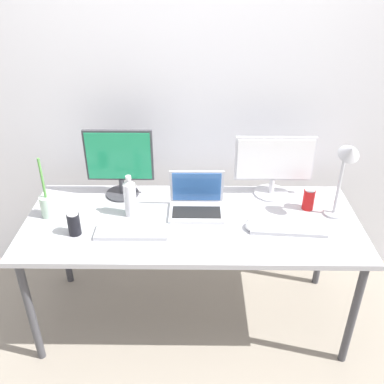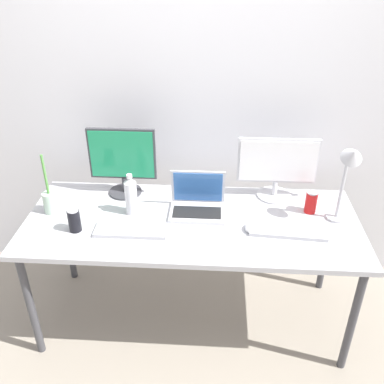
% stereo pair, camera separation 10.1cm
% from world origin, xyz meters
% --- Properties ---
extents(ground_plane, '(16.00, 16.00, 0.00)m').
position_xyz_m(ground_plane, '(0.00, 0.00, 0.00)').
color(ground_plane, gray).
extents(wall_back, '(7.00, 0.08, 2.60)m').
position_xyz_m(wall_back, '(0.00, 0.59, 1.30)').
color(wall_back, silver).
rests_on(wall_back, ground).
extents(work_desk, '(1.85, 0.76, 0.74)m').
position_xyz_m(work_desk, '(0.00, 0.00, 0.68)').
color(work_desk, '#424247').
rests_on(work_desk, ground).
extents(monitor_left, '(0.40, 0.20, 0.42)m').
position_xyz_m(monitor_left, '(-0.43, 0.27, 0.96)').
color(monitor_left, '#38383D').
rests_on(monitor_left, work_desk).
extents(monitor_center, '(0.46, 0.21, 0.38)m').
position_xyz_m(monitor_center, '(0.48, 0.29, 0.94)').
color(monitor_center, silver).
rests_on(monitor_center, work_desk).
extents(laptop_silver, '(0.31, 0.22, 0.24)m').
position_xyz_m(laptop_silver, '(0.02, 0.10, 0.80)').
color(laptop_silver, silver).
rests_on(laptop_silver, work_desk).
extents(keyboard_main, '(0.38, 0.14, 0.02)m').
position_xyz_m(keyboard_main, '(-0.32, -0.13, 0.75)').
color(keyboard_main, '#B2B2B7').
rests_on(keyboard_main, work_desk).
extents(keyboard_aux, '(0.41, 0.16, 0.02)m').
position_xyz_m(keyboard_aux, '(0.51, -0.08, 0.75)').
color(keyboard_aux, '#B2B2B7').
rests_on(keyboard_aux, work_desk).
extents(mouse_by_keyboard, '(0.08, 0.11, 0.03)m').
position_xyz_m(mouse_by_keyboard, '(0.32, -0.08, 0.76)').
color(mouse_by_keyboard, silver).
rests_on(mouse_by_keyboard, work_desk).
extents(water_bottle, '(0.07, 0.07, 0.25)m').
position_xyz_m(water_bottle, '(-0.34, 0.05, 0.85)').
color(water_bottle, silver).
rests_on(water_bottle, work_desk).
extents(soda_can_near_keyboard, '(0.07, 0.07, 0.13)m').
position_xyz_m(soda_can_near_keyboard, '(0.67, 0.13, 0.80)').
color(soda_can_near_keyboard, red).
rests_on(soda_can_near_keyboard, work_desk).
extents(soda_can_by_laptop, '(0.07, 0.07, 0.13)m').
position_xyz_m(soda_can_by_laptop, '(-0.61, -0.14, 0.80)').
color(soda_can_by_laptop, black).
rests_on(soda_can_by_laptop, work_desk).
extents(bamboo_vase, '(0.08, 0.08, 0.36)m').
position_xyz_m(bamboo_vase, '(-0.80, 0.04, 0.81)').
color(bamboo_vase, '#B2D1B7').
rests_on(bamboo_vase, work_desk).
extents(desk_lamp, '(0.11, 0.18, 0.48)m').
position_xyz_m(desk_lamp, '(0.80, 0.02, 1.06)').
color(desk_lamp, '#B7B7BC').
rests_on(desk_lamp, work_desk).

